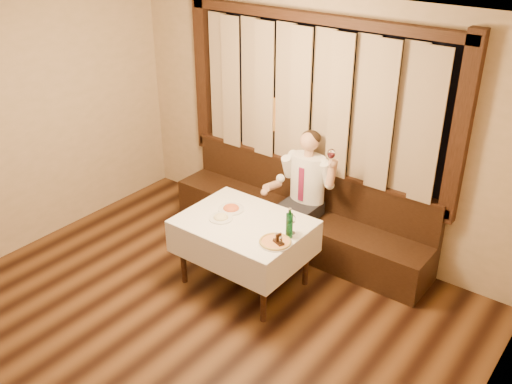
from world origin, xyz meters
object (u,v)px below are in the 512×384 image
Objects in this scene: banquette at (299,219)px; pizza at (275,242)px; pasta_red at (231,207)px; pasta_cream at (221,216)px; cruet_caddy at (279,241)px; seated_man at (304,184)px; dining_table at (244,230)px; green_bottle at (289,225)px.

banquette reaches higher than pizza.
pasta_red is 1.12× the size of pasta_cream.
pasta_red is at bearing -178.24° from cruet_caddy.
cruet_caddy is 1.16m from seated_man.
banquette is 25.24× the size of cruet_caddy.
seated_man reaches higher than pizza.
pizza is at bearing -70.76° from seated_man.
pizza is (0.49, -0.15, 0.12)m from dining_table.
banquette is 1.27m from green_bottle.
pasta_cream is at bearing 176.75° from pizza.
cruet_caddy reaches higher than pasta_cream.
pizza is 0.70m from pasta_cream.
pasta_red is 0.91m from seated_man.
pizza is 0.21m from green_bottle.
banquette is at bearing 117.89° from green_bottle.
pizza is at bearing -103.52° from green_bottle.
pasta_cream is at bearing -80.00° from pasta_red.
green_bottle is 2.45× the size of cruet_caddy.
pasta_cream is 0.17× the size of seated_man.
seated_man is (0.32, 1.04, 0.04)m from pasta_cream.
cruet_caddy reaches higher than dining_table.
dining_table is at bearing -90.00° from banquette.
seated_man is at bearing 130.77° from cruet_caddy.
cruet_caddy is (0.74, -0.04, 0.01)m from pasta_cream.
green_bottle reaches higher than cruet_caddy.
pasta_cream is at bearing -170.09° from green_bottle.
pasta_red is 0.21m from pasta_cream.
dining_table is at bearing 163.25° from pizza.
seated_man is at bearing -38.67° from banquette.
cruet_caddy is (0.04, -0.00, 0.03)m from pizza.
pasta_cream reaches higher than dining_table.
dining_table is 3.97× the size of pizza.
dining_table is at bearing -22.04° from pasta_red.
cruet_caddy reaches higher than pasta_red.
pizza is 1.03× the size of green_bottle.
banquette is 1.08m from dining_table.
cruet_caddy reaches higher than pizza.
pasta_cream is 0.74m from cruet_caddy.
seated_man reaches higher than banquette.
pizza is at bearing -166.42° from cruet_caddy.
green_bottle is at bearing -5.74° from pasta_red.
pizza is at bearing -16.75° from dining_table.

